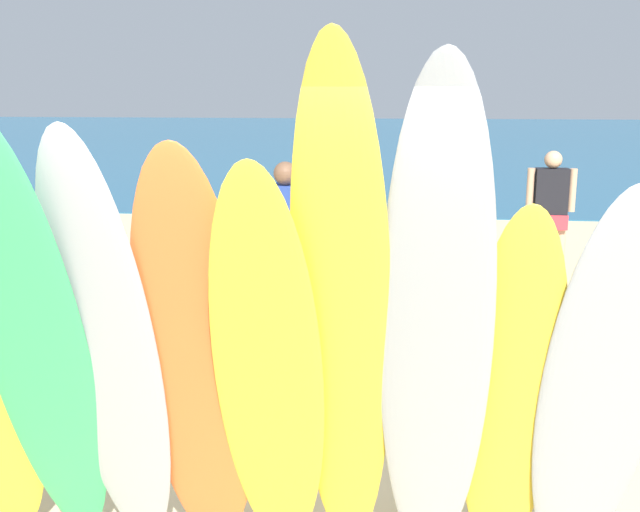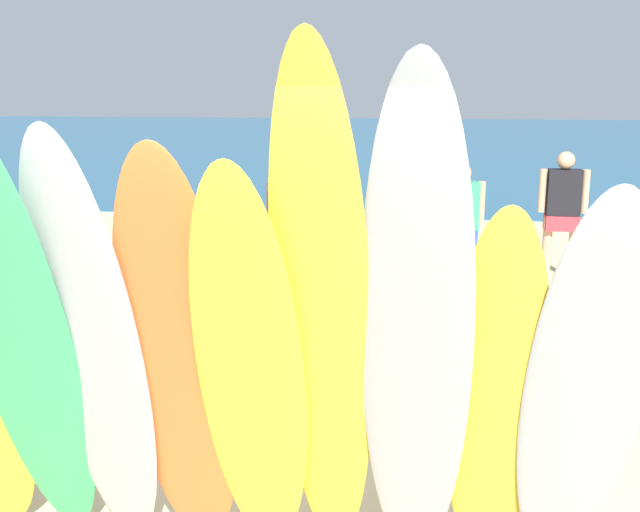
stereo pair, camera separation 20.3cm
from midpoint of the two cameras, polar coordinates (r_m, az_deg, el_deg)
The scene contains 14 objects.
ground at distance 18.08m, azimuth 5.25°, elevation 4.92°, with size 60.00×60.00×0.00m, color #D3BC8C.
ocean_water at distance 34.28m, azimuth 6.34°, elevation 8.70°, with size 60.00×40.00×0.02m, color #235B7F.
surfboard_rack at distance 4.43m, azimuth -2.04°, elevation -13.85°, with size 3.52×0.07×0.64m.
surfboard_green_1 at distance 4.01m, azimuth -20.00°, elevation -6.79°, with size 0.53×0.07×2.54m, color #38B266.
surfboard_grey_2 at distance 3.91m, azimuth -15.20°, elevation -7.42°, with size 0.53×0.07×2.43m, color #999EA3.
surfboard_orange_3 at distance 3.82m, azimuth -8.98°, elevation -8.24°, with size 0.58×0.07×2.35m, color orange.
surfboard_yellow_4 at distance 3.70m, azimuth -3.62°, elevation -9.36°, with size 0.53×0.06×2.32m, color yellow.
surfboard_yellow_5 at distance 3.54m, azimuth 1.91°, elevation -5.92°, with size 0.47×0.07×2.85m, color yellow.
surfboard_grey_6 at distance 3.53m, azimuth 8.92°, elevation -6.79°, with size 0.52×0.07×2.74m, color #999EA3.
surfboard_yellow_7 at distance 3.82m, azimuth 14.58°, elevation -10.64°, with size 0.47×0.08×2.08m, color yellow.
surfboard_grey_8 at distance 3.84m, azimuth 20.72°, elevation -10.12°, with size 0.58×0.08×2.18m, color #999EA3.
beachgoer_near_rack at distance 7.73m, azimuth -1.41°, elevation 1.68°, with size 0.57×0.43×1.74m.
beachgoer_photographing at distance 10.30m, azimuth 18.37°, elevation 3.59°, with size 0.63×0.26×1.66m.
beachgoer_strolling at distance 9.20m, azimuth 11.15°, elevation 2.68°, with size 0.57×0.32×1.58m.
Camera 2 is at (0.76, -3.89, 2.52)m, focal length 42.47 mm.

